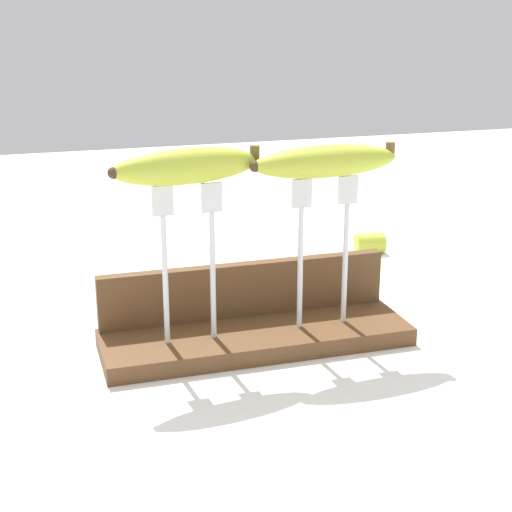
{
  "coord_description": "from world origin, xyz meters",
  "views": [
    {
      "loc": [
        -0.28,
        -0.91,
        0.43
      ],
      "look_at": [
        0.0,
        0.0,
        0.12
      ],
      "focal_mm": 55.6,
      "sensor_mm": 36.0,
      "label": 1
    }
  ],
  "objects_px": {
    "banana_raised_left": "(186,166)",
    "banana_chunk_near": "(370,243)",
    "fork_fallen_near": "(164,479)",
    "fork_stand_left": "(189,250)",
    "fork_stand_right": "(324,239)",
    "banana_raised_right": "(326,161)"
  },
  "relations": [
    {
      "from": "fork_stand_left",
      "to": "banana_raised_left",
      "type": "xyz_separation_m",
      "value": [
        -0.0,
        -0.0,
        0.1
      ]
    },
    {
      "from": "banana_raised_right",
      "to": "fork_stand_left",
      "type": "bearing_deg",
      "value": 180.0
    },
    {
      "from": "banana_raised_right",
      "to": "fork_fallen_near",
      "type": "xyz_separation_m",
      "value": [
        -0.26,
        -0.26,
        -0.24
      ]
    },
    {
      "from": "fork_stand_left",
      "to": "fork_fallen_near",
      "type": "distance_m",
      "value": 0.31
    },
    {
      "from": "fork_fallen_near",
      "to": "banana_chunk_near",
      "type": "bearing_deg",
      "value": 50.72
    },
    {
      "from": "banana_raised_right",
      "to": "banana_chunk_near",
      "type": "distance_m",
      "value": 0.46
    },
    {
      "from": "fork_fallen_near",
      "to": "banana_raised_left",
      "type": "bearing_deg",
      "value": 72.18
    },
    {
      "from": "banana_raised_left",
      "to": "fork_fallen_near",
      "type": "xyz_separation_m",
      "value": [
        -0.08,
        -0.26,
        -0.24
      ]
    },
    {
      "from": "banana_raised_left",
      "to": "banana_chunk_near",
      "type": "bearing_deg",
      "value": 39.52
    },
    {
      "from": "fork_stand_right",
      "to": "banana_chunk_near",
      "type": "bearing_deg",
      "value": 55.82
    },
    {
      "from": "banana_raised_right",
      "to": "banana_chunk_near",
      "type": "xyz_separation_m",
      "value": [
        0.22,
        0.33,
        -0.22
      ]
    },
    {
      "from": "fork_stand_left",
      "to": "banana_chunk_near",
      "type": "distance_m",
      "value": 0.53
    },
    {
      "from": "fork_stand_left",
      "to": "fork_stand_right",
      "type": "distance_m",
      "value": 0.18
    },
    {
      "from": "banana_chunk_near",
      "to": "fork_stand_left",
      "type": "bearing_deg",
      "value": -140.47
    },
    {
      "from": "fork_stand_left",
      "to": "banana_raised_right",
      "type": "height_order",
      "value": "banana_raised_right"
    },
    {
      "from": "fork_stand_right",
      "to": "banana_raised_right",
      "type": "relative_size",
      "value": 0.99
    },
    {
      "from": "fork_stand_right",
      "to": "banana_raised_right",
      "type": "distance_m",
      "value": 0.1
    },
    {
      "from": "fork_stand_right",
      "to": "fork_stand_left",
      "type": "bearing_deg",
      "value": 180.0
    },
    {
      "from": "banana_raised_left",
      "to": "banana_chunk_near",
      "type": "distance_m",
      "value": 0.57
    },
    {
      "from": "banana_raised_left",
      "to": "banana_chunk_near",
      "type": "height_order",
      "value": "banana_raised_left"
    },
    {
      "from": "banana_chunk_near",
      "to": "fork_fallen_near",
      "type": "bearing_deg",
      "value": -129.28
    },
    {
      "from": "fork_stand_left",
      "to": "banana_raised_left",
      "type": "height_order",
      "value": "banana_raised_left"
    }
  ]
}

